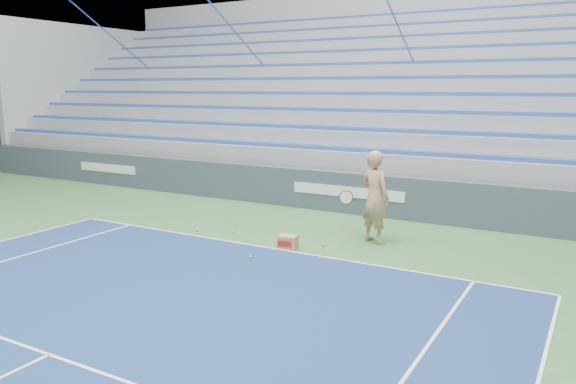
# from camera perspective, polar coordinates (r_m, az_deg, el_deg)

# --- Properties ---
(sponsor_barrier) EXTENTS (30.00, 0.32, 1.10)m
(sponsor_barrier) POSITION_cam_1_polar(r_m,az_deg,el_deg) (15.22, 6.25, -0.08)
(sponsor_barrier) COLOR #364253
(sponsor_barrier) RESTS_ON ground
(bleachers) EXTENTS (31.00, 9.15, 7.30)m
(bleachers) POSITION_cam_1_polar(r_m,az_deg,el_deg) (20.36, 12.83, 7.54)
(bleachers) COLOR #909398
(bleachers) RESTS_ON ground
(tennis_player) EXTENTS (1.04, 0.98, 2.03)m
(tennis_player) POSITION_cam_1_polar(r_m,az_deg,el_deg) (12.30, 8.82, -0.49)
(tennis_player) COLOR tan
(tennis_player) RESTS_ON ground
(ball_box) EXTENTS (0.43, 0.37, 0.29)m
(ball_box) POSITION_cam_1_polar(r_m,az_deg,el_deg) (11.85, -0.01, -5.12)
(ball_box) COLOR #A98051
(ball_box) RESTS_ON ground
(tennis_ball_0) EXTENTS (0.07, 0.07, 0.07)m
(tennis_ball_0) POSITION_cam_1_polar(r_m,az_deg,el_deg) (13.24, -5.60, -3.97)
(tennis_ball_0) COLOR #ABD22B
(tennis_ball_0) RESTS_ON ground
(tennis_ball_1) EXTENTS (0.07, 0.07, 0.07)m
(tennis_ball_1) POSITION_cam_1_polar(r_m,az_deg,el_deg) (13.43, -9.24, -3.85)
(tennis_ball_1) COLOR #ABD22B
(tennis_ball_1) RESTS_ON ground
(tennis_ball_2) EXTENTS (0.07, 0.07, 0.07)m
(tennis_ball_2) POSITION_cam_1_polar(r_m,az_deg,el_deg) (12.09, 3.59, -5.36)
(tennis_ball_2) COLOR #ABD22B
(tennis_ball_2) RESTS_ON ground
(tennis_ball_3) EXTENTS (0.07, 0.07, 0.07)m
(tennis_ball_3) POSITION_cam_1_polar(r_m,az_deg,el_deg) (11.25, -3.82, -6.60)
(tennis_ball_3) COLOR #ABD22B
(tennis_ball_3) RESTS_ON ground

